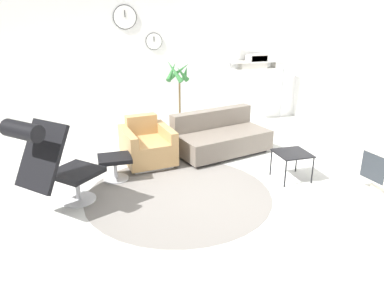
% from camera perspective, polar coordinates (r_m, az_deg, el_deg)
% --- Properties ---
extents(ground_plane, '(12.00, 12.00, 0.00)m').
position_cam_1_polar(ground_plane, '(5.41, -2.54, -5.78)').
color(ground_plane, silver).
extents(wall_back, '(12.00, 0.09, 2.80)m').
position_cam_1_polar(wall_back, '(7.66, -7.70, 12.67)').
color(wall_back, white).
rests_on(wall_back, ground_plane).
extents(round_rug, '(2.47, 2.47, 0.01)m').
position_cam_1_polar(round_rug, '(5.06, -2.04, -7.64)').
color(round_rug, slate).
rests_on(round_rug, ground_plane).
extents(lounge_chair, '(1.10, 1.09, 1.23)m').
position_cam_1_polar(lounge_chair, '(4.64, -20.77, -1.99)').
color(lounge_chair, '#BCBCC1').
rests_on(lounge_chair, ground_plane).
extents(ottoman, '(0.47, 0.40, 0.36)m').
position_cam_1_polar(ottoman, '(5.49, -11.66, -2.80)').
color(ottoman, '#BCBCC1').
rests_on(ottoman, ground_plane).
extents(armchair_red, '(0.84, 0.92, 0.73)m').
position_cam_1_polar(armchair_red, '(6.00, -6.85, -0.39)').
color(armchair_red, silver).
rests_on(armchair_red, ground_plane).
extents(couch_low, '(1.73, 1.22, 0.69)m').
position_cam_1_polar(couch_low, '(6.45, 4.31, 0.92)').
color(couch_low, black).
rests_on(couch_low, ground_plane).
extents(side_table, '(0.47, 0.47, 0.41)m').
position_cam_1_polar(side_table, '(5.54, 15.04, -1.64)').
color(side_table, black).
rests_on(side_table, ground_plane).
extents(potted_plant, '(0.56, 0.57, 1.44)m').
position_cam_1_polar(potted_plant, '(7.45, -2.00, 7.44)').
color(potted_plant, brown).
rests_on(potted_plant, ground_plane).
extents(shelf_unit, '(1.34, 0.28, 1.92)m').
position_cam_1_polar(shelf_unit, '(8.22, 10.43, 12.06)').
color(shelf_unit, '#BCBCC1').
rests_on(shelf_unit, ground_plane).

